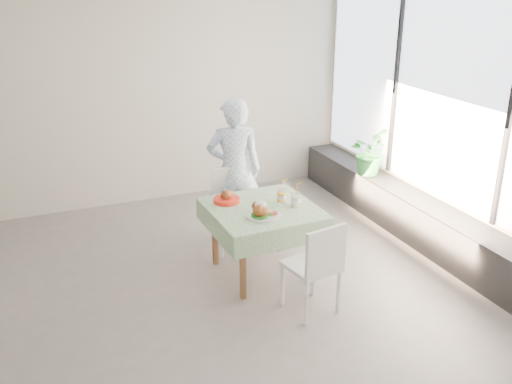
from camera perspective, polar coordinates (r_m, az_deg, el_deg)
name	(u,v)px	position (r m, az deg, el deg)	size (l,w,h in m)	color
floor	(189,288)	(5.80, -6.73, -9.51)	(6.00, 6.00, 0.00)	slate
wall_back	(128,100)	(7.60, -12.64, 8.96)	(6.00, 0.02, 2.80)	beige
wall_front	(312,285)	(3.08, 5.66, -9.20)	(6.00, 0.02, 2.80)	beige
wall_right	(446,122)	(6.65, 18.49, 6.65)	(0.02, 5.00, 2.80)	beige
window_pane	(447,100)	(6.57, 18.54, 8.73)	(0.01, 4.80, 2.18)	#D1E0F9
window_ledge	(420,220)	(6.89, 16.12, -2.75)	(0.40, 4.80, 0.50)	black
cafe_table	(262,233)	(5.82, 0.65, -4.09)	(1.06, 1.06, 0.74)	brown
chair_far	(234,225)	(6.43, -2.21, -3.32)	(0.49, 0.49, 0.91)	white
chair_near	(312,283)	(5.31, 5.58, -9.09)	(0.50, 0.50, 0.90)	white
diner	(234,171)	(6.45, -2.18, 2.15)	(0.62, 0.40, 1.69)	#94BFED
main_dish	(262,212)	(5.45, 0.65, -2.02)	(0.34, 0.34, 0.17)	white
juice_cup_orange	(281,196)	(5.84, 2.56, -0.37)	(0.10, 0.10, 0.27)	white
juice_cup_lemonade	(296,200)	(5.73, 4.00, -0.79)	(0.10, 0.10, 0.29)	white
second_dish	(226,199)	(5.83, -2.97, -0.66)	(0.27, 0.27, 0.13)	red
potted_plant	(368,152)	(7.43, 11.18, 3.94)	(0.52, 0.45, 0.58)	#267332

